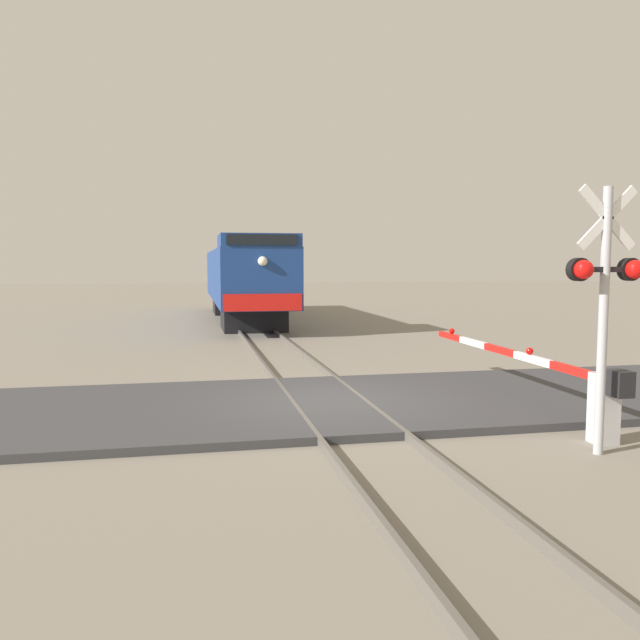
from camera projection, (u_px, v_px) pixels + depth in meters
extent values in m
plane|color=gray|center=(329.00, 407.00, 12.58)|extent=(160.00, 160.00, 0.00)
cube|color=#59544C|center=(293.00, 405.00, 12.43)|extent=(0.08, 80.00, 0.15)
cube|color=#59544C|center=(364.00, 402.00, 12.72)|extent=(0.08, 80.00, 0.15)
cube|color=#38383A|center=(329.00, 404.00, 12.57)|extent=(36.00, 5.19, 0.14)
cube|color=black|center=(253.00, 317.00, 27.28)|extent=(2.63, 3.20, 1.05)
cube|color=black|center=(237.00, 304.00, 36.18)|extent=(2.63, 3.20, 1.05)
cube|color=navy|center=(244.00, 275.00, 31.58)|extent=(3.10, 16.60, 2.43)
cube|color=navy|center=(258.00, 241.00, 24.76)|extent=(3.04, 2.89, 0.49)
cube|color=black|center=(262.00, 240.00, 23.32)|extent=(2.63, 0.06, 0.39)
cube|color=red|center=(263.00, 302.00, 23.52)|extent=(2.94, 0.08, 0.64)
sphere|color=#F2EACC|center=(263.00, 261.00, 23.37)|extent=(0.36, 0.36, 0.36)
cylinder|color=#ADADB2|center=(603.00, 323.00, 9.32)|extent=(0.14, 0.14, 3.96)
cube|color=white|center=(607.00, 218.00, 9.18)|extent=(0.95, 0.04, 0.95)
cube|color=white|center=(607.00, 218.00, 9.18)|extent=(0.95, 0.04, 0.95)
cube|color=black|center=(605.00, 269.00, 9.25)|extent=(1.04, 0.08, 0.08)
sphere|color=red|center=(584.00, 270.00, 9.07)|extent=(0.28, 0.28, 0.28)
sphere|color=red|center=(635.00, 269.00, 9.24)|extent=(0.28, 0.28, 0.28)
cylinder|color=black|center=(579.00, 269.00, 9.18)|extent=(0.34, 0.14, 0.34)
cylinder|color=black|center=(629.00, 269.00, 9.35)|extent=(0.34, 0.14, 0.34)
cube|color=silver|center=(604.00, 408.00, 10.01)|extent=(0.36, 0.36, 1.13)
cube|color=black|center=(620.00, 383.00, 9.63)|extent=(0.28, 0.36, 0.40)
cube|color=red|center=(573.00, 370.00, 10.80)|extent=(0.10, 1.30, 0.14)
cube|color=white|center=(533.00, 359.00, 12.06)|extent=(0.10, 1.30, 0.14)
cube|color=red|center=(500.00, 350.00, 13.32)|extent=(0.10, 1.30, 0.14)
cube|color=white|center=(473.00, 343.00, 14.59)|extent=(0.10, 1.30, 0.14)
cube|color=red|center=(451.00, 336.00, 15.85)|extent=(0.10, 1.30, 0.14)
sphere|color=red|center=(530.00, 351.00, 12.17)|extent=(0.14, 0.14, 0.14)
sphere|color=red|center=(452.00, 331.00, 15.77)|extent=(0.14, 0.14, 0.14)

